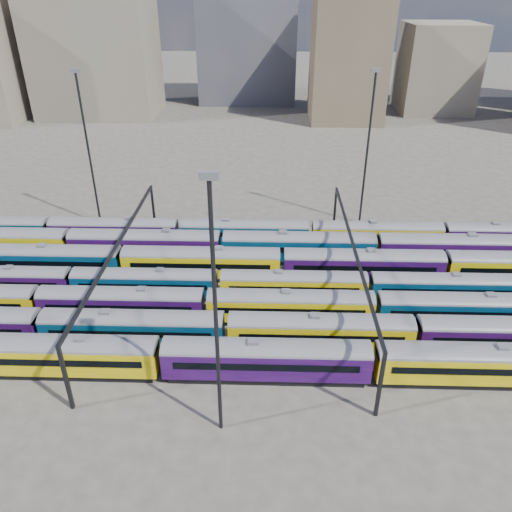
{
  "coord_description": "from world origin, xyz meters",
  "views": [
    {
      "loc": [
        -0.64,
        -55.34,
        37.6
      ],
      "look_at": [
        -2.52,
        6.13,
        3.0
      ],
      "focal_mm": 35.0,
      "sensor_mm": 36.0,
      "label": 1
    }
  ],
  "objects_px": {
    "rake_0": "(266,356)",
    "mast_2": "(215,307)",
    "rake_1": "(416,330)",
    "rake_2": "(205,302)"
  },
  "relations": [
    {
      "from": "rake_0",
      "to": "mast_2",
      "type": "bearing_deg",
      "value": -120.88
    },
    {
      "from": "rake_2",
      "to": "rake_0",
      "type": "bearing_deg",
      "value": -52.82
    },
    {
      "from": "rake_1",
      "to": "mast_2",
      "type": "bearing_deg",
      "value": -150.22
    },
    {
      "from": "rake_0",
      "to": "rake_2",
      "type": "xyz_separation_m",
      "value": [
        -7.59,
        10.0,
        -0.2
      ]
    },
    {
      "from": "rake_2",
      "to": "mast_2",
      "type": "bearing_deg",
      "value": -78.69
    },
    {
      "from": "rake_2",
      "to": "mast_2",
      "type": "relative_size",
      "value": 4.86
    },
    {
      "from": "rake_0",
      "to": "rake_1",
      "type": "bearing_deg",
      "value": 16.59
    },
    {
      "from": "rake_0",
      "to": "mast_2",
      "type": "relative_size",
      "value": 6.08
    },
    {
      "from": "rake_1",
      "to": "rake_0",
      "type": "bearing_deg",
      "value": -163.41
    },
    {
      "from": "mast_2",
      "to": "rake_1",
      "type": "bearing_deg",
      "value": 29.78
    }
  ]
}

